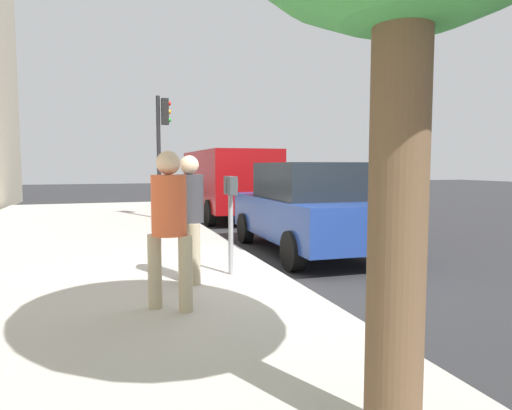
% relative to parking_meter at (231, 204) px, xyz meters
% --- Properties ---
extents(ground_plane, '(80.00, 80.00, 0.00)m').
position_rel_parking_meter_xyz_m(ground_plane, '(0.08, -0.73, -1.17)').
color(ground_plane, '#2B2B2D').
rests_on(ground_plane, ground).
extents(sidewalk_slab, '(28.00, 6.00, 0.15)m').
position_rel_parking_meter_xyz_m(sidewalk_slab, '(0.08, 2.27, -1.09)').
color(sidewalk_slab, '#B7B2A8').
rests_on(sidewalk_slab, ground_plane).
extents(parking_meter, '(0.36, 0.12, 1.41)m').
position_rel_parking_meter_xyz_m(parking_meter, '(0.00, 0.00, 0.00)').
color(parking_meter, gray).
rests_on(parking_meter, sidewalk_slab).
extents(pedestrian_at_meter, '(0.52, 0.37, 1.70)m').
position_rel_parking_meter_xyz_m(pedestrian_at_meter, '(-0.23, 0.63, -0.03)').
color(pedestrian_at_meter, tan).
rests_on(pedestrian_at_meter, sidewalk_slab).
extents(pedestrian_bystander, '(0.37, 0.45, 1.72)m').
position_rel_parking_meter_xyz_m(pedestrian_bystander, '(-1.37, 1.05, -0.01)').
color(pedestrian_bystander, tan).
rests_on(pedestrian_bystander, sidewalk_slab).
extents(parked_sedan_near, '(4.44, 2.05, 1.77)m').
position_rel_parking_meter_xyz_m(parked_sedan_near, '(1.85, -2.08, -0.27)').
color(parked_sedan_near, navy).
rests_on(parked_sedan_near, ground_plane).
extents(parked_van_far, '(5.21, 2.15, 2.18)m').
position_rel_parking_meter_xyz_m(parked_van_far, '(8.07, -2.08, 0.09)').
color(parked_van_far, maroon).
rests_on(parked_van_far, ground_plane).
extents(traffic_signal, '(0.24, 0.44, 3.60)m').
position_rel_parking_meter_xyz_m(traffic_signal, '(7.50, 0.06, 1.41)').
color(traffic_signal, black).
rests_on(traffic_signal, sidewalk_slab).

